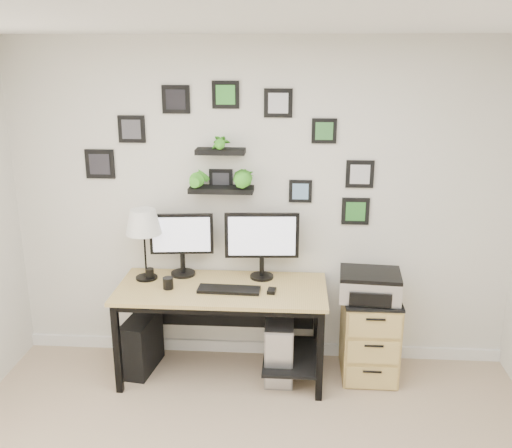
# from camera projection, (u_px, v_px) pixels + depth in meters

# --- Properties ---
(room) EXTENTS (4.00, 4.00, 4.00)m
(room) POSITION_uv_depth(u_px,v_px,m) (260.00, 347.00, 4.88)
(room) COLOR tan
(room) RESTS_ON ground
(desk) EXTENTS (1.60, 0.70, 0.75)m
(desk) POSITION_uv_depth(u_px,v_px,m) (227.00, 300.00, 4.42)
(desk) COLOR tan
(desk) RESTS_ON ground
(monitor_left) EXTENTS (0.50, 0.22, 0.51)m
(monitor_left) POSITION_uv_depth(u_px,v_px,m) (182.00, 240.00, 4.50)
(monitor_left) COLOR black
(monitor_left) RESTS_ON desk
(monitor_right) EXTENTS (0.58, 0.20, 0.54)m
(monitor_right) POSITION_uv_depth(u_px,v_px,m) (262.00, 240.00, 4.44)
(monitor_right) COLOR black
(monitor_right) RESTS_ON desk
(keyboard) EXTENTS (0.47, 0.17, 0.02)m
(keyboard) POSITION_uv_depth(u_px,v_px,m) (229.00, 290.00, 4.28)
(keyboard) COLOR black
(keyboard) RESTS_ON desk
(mouse) EXTENTS (0.07, 0.10, 0.03)m
(mouse) POSITION_uv_depth(u_px,v_px,m) (272.00, 291.00, 4.25)
(mouse) COLOR black
(mouse) RESTS_ON desk
(table_lamp) EXTENTS (0.28, 0.28, 0.57)m
(table_lamp) POSITION_uv_depth(u_px,v_px,m) (143.00, 224.00, 4.39)
(table_lamp) COLOR black
(table_lamp) RESTS_ON desk
(mug) EXTENTS (0.08, 0.08, 0.09)m
(mug) POSITION_uv_depth(u_px,v_px,m) (168.00, 283.00, 4.31)
(mug) COLOR black
(mug) RESTS_ON desk
(pen_cup) EXTENTS (0.07, 0.07, 0.09)m
(pen_cup) POSITION_uv_depth(u_px,v_px,m) (150.00, 274.00, 4.50)
(pen_cup) COLOR black
(pen_cup) RESTS_ON desk
(pc_tower_black) EXTENTS (0.26, 0.47, 0.45)m
(pc_tower_black) POSITION_uv_depth(u_px,v_px,m) (142.00, 344.00, 4.59)
(pc_tower_black) COLOR black
(pc_tower_black) RESTS_ON ground
(pc_tower_grey) EXTENTS (0.22, 0.49, 0.49)m
(pc_tower_grey) POSITION_uv_depth(u_px,v_px,m) (279.00, 346.00, 4.50)
(pc_tower_grey) COLOR gray
(pc_tower_grey) RESTS_ON ground
(file_cabinet) EXTENTS (0.43, 0.53, 0.67)m
(file_cabinet) POSITION_uv_depth(u_px,v_px,m) (369.00, 335.00, 4.49)
(file_cabinet) COLOR tan
(file_cabinet) RESTS_ON ground
(printer) EXTENTS (0.48, 0.40, 0.21)m
(printer) POSITION_uv_depth(u_px,v_px,m) (370.00, 285.00, 4.33)
(printer) COLOR silver
(printer) RESTS_ON file_cabinet
(wall_decor) EXTENTS (2.27, 0.18, 1.10)m
(wall_decor) POSITION_uv_depth(u_px,v_px,m) (228.00, 160.00, 4.37)
(wall_decor) COLOR black
(wall_decor) RESTS_ON ground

